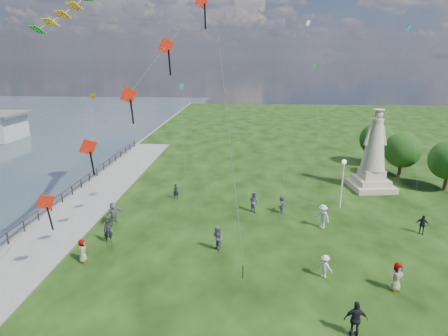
# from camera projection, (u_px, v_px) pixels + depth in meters

# --- Properties ---
(waterfront) EXTENTS (200.00, 200.00, 1.51)m
(waterfront) POSITION_uv_depth(u_px,v_px,m) (45.00, 228.00, 29.54)
(waterfront) COLOR #304248
(waterfront) RESTS_ON ground
(statue) EXTENTS (4.50, 4.50, 8.08)m
(statue) POSITION_uv_depth(u_px,v_px,m) (373.00, 160.00, 37.38)
(statue) COLOR tan
(statue) RESTS_ON ground
(lamppost) EXTENTS (0.41, 0.41, 4.45)m
(lamppost) POSITION_uv_depth(u_px,v_px,m) (343.00, 173.00, 32.51)
(lamppost) COLOR silver
(lamppost) RESTS_ON ground
(tree_row) EXTENTS (8.14, 12.94, 5.26)m
(tree_row) POSITION_uv_depth(u_px,v_px,m) (406.00, 149.00, 41.20)
(tree_row) COLOR #382314
(tree_row) RESTS_ON ground
(person_0) EXTENTS (0.76, 0.66, 1.76)m
(person_0) POSITION_uv_depth(u_px,v_px,m) (108.00, 231.00, 26.96)
(person_0) COLOR black
(person_0) RESTS_ON ground
(person_1) EXTENTS (0.97, 1.05, 1.85)m
(person_1) POSITION_uv_depth(u_px,v_px,m) (217.00, 239.00, 25.71)
(person_1) COLOR #595960
(person_1) RESTS_ON ground
(person_2) EXTENTS (1.07, 0.96, 1.49)m
(person_2) POSITION_uv_depth(u_px,v_px,m) (325.00, 266.00, 22.67)
(person_2) COLOR silver
(person_2) RESTS_ON ground
(person_3) EXTENTS (1.12, 0.59, 1.90)m
(person_3) POSITION_uv_depth(u_px,v_px,m) (356.00, 319.00, 17.81)
(person_3) COLOR black
(person_3) RESTS_ON ground
(person_4) EXTENTS (0.99, 0.80, 1.76)m
(person_4) POSITION_uv_depth(u_px,v_px,m) (397.00, 277.00, 21.34)
(person_4) COLOR #595960
(person_4) RESTS_ON ground
(person_5) EXTENTS (1.52, 1.76, 1.78)m
(person_5) POSITION_uv_depth(u_px,v_px,m) (113.00, 213.00, 30.07)
(person_5) COLOR #595960
(person_5) RESTS_ON ground
(person_6) EXTENTS (0.60, 0.46, 1.49)m
(person_6) POSITION_uv_depth(u_px,v_px,m) (176.00, 191.00, 35.25)
(person_6) COLOR black
(person_6) RESTS_ON ground
(person_7) EXTENTS (0.99, 1.00, 1.79)m
(person_7) POSITION_uv_depth(u_px,v_px,m) (254.00, 202.00, 32.36)
(person_7) COLOR #595960
(person_7) RESTS_ON ground
(person_8) EXTENTS (1.31, 1.34, 1.91)m
(person_8) POSITION_uv_depth(u_px,v_px,m) (323.00, 216.00, 29.24)
(person_8) COLOR silver
(person_8) RESTS_ON ground
(person_9) EXTENTS (0.99, 0.77, 1.50)m
(person_9) POSITION_uv_depth(u_px,v_px,m) (422.00, 224.00, 28.31)
(person_9) COLOR black
(person_9) RESTS_ON ground
(person_10) EXTENTS (0.63, 0.86, 1.59)m
(person_10) POSITION_uv_depth(u_px,v_px,m) (82.00, 251.00, 24.40)
(person_10) COLOR #595960
(person_10) RESTS_ON ground
(person_11) EXTENTS (1.03, 1.58, 1.57)m
(person_11) POSITION_uv_depth(u_px,v_px,m) (282.00, 204.00, 32.03)
(person_11) COLOR #595960
(person_11) RESTS_ON ground
(red_kite_train) EXTENTS (11.61, 9.35, 16.80)m
(red_kite_train) POSITION_uv_depth(u_px,v_px,m) (125.00, 103.00, 21.75)
(red_kite_train) COLOR black
(red_kite_train) RESTS_ON ground
(small_kites) EXTENTS (31.27, 14.41, 32.29)m
(small_kites) POSITION_uv_depth(u_px,v_px,m) (272.00, 52.00, 36.86)
(small_kites) COLOR teal
(small_kites) RESTS_ON ground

